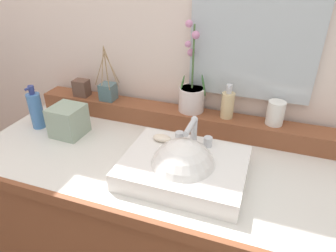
{
  "coord_description": "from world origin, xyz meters",
  "views": [
    {
      "loc": [
        0.37,
        -0.9,
        1.57
      ],
      "look_at": [
        0.05,
        -0.02,
        1.05
      ],
      "focal_mm": 32.43,
      "sensor_mm": 36.0,
      "label": 1
    }
  ],
  "objects_px": {
    "potted_plant": "(192,94)",
    "lotion_bottle": "(36,110)",
    "soap_dispenser": "(228,104)",
    "reed_diffuser": "(108,91)",
    "trinket_box": "(82,88)",
    "tissue_box": "(68,121)",
    "soap_bar": "(162,138)",
    "tumbler_cup": "(276,113)",
    "sink_basin": "(183,169)"
  },
  "relations": [
    {
      "from": "potted_plant",
      "to": "tissue_box",
      "type": "height_order",
      "value": "potted_plant"
    },
    {
      "from": "sink_basin",
      "to": "lotion_bottle",
      "type": "relative_size",
      "value": 2.13
    },
    {
      "from": "soap_bar",
      "to": "trinket_box",
      "type": "xyz_separation_m",
      "value": [
        -0.51,
        0.24,
        0.04
      ]
    },
    {
      "from": "reed_diffuser",
      "to": "trinket_box",
      "type": "height_order",
      "value": "reed_diffuser"
    },
    {
      "from": "potted_plant",
      "to": "sink_basin",
      "type": "bearing_deg",
      "value": -77.96
    },
    {
      "from": "potted_plant",
      "to": "lotion_bottle",
      "type": "xyz_separation_m",
      "value": [
        -0.65,
        -0.24,
        -0.07
      ]
    },
    {
      "from": "soap_dispenser",
      "to": "reed_diffuser",
      "type": "xyz_separation_m",
      "value": [
        -0.56,
        -0.01,
        -0.02
      ]
    },
    {
      "from": "soap_dispenser",
      "to": "lotion_bottle",
      "type": "relative_size",
      "value": 0.74
    },
    {
      "from": "tissue_box",
      "to": "soap_bar",
      "type": "bearing_deg",
      "value": -2.44
    },
    {
      "from": "reed_diffuser",
      "to": "lotion_bottle",
      "type": "xyz_separation_m",
      "value": [
        -0.25,
        -0.21,
        -0.04
      ]
    },
    {
      "from": "sink_basin",
      "to": "reed_diffuser",
      "type": "relative_size",
      "value": 1.65
    },
    {
      "from": "soap_bar",
      "to": "soap_dispenser",
      "type": "bearing_deg",
      "value": 51.29
    },
    {
      "from": "sink_basin",
      "to": "soap_dispenser",
      "type": "xyz_separation_m",
      "value": [
        0.08,
        0.35,
        0.11
      ]
    },
    {
      "from": "reed_diffuser",
      "to": "tissue_box",
      "type": "relative_size",
      "value": 1.97
    },
    {
      "from": "potted_plant",
      "to": "soap_dispenser",
      "type": "xyz_separation_m",
      "value": [
        0.16,
        -0.01,
        -0.02
      ]
    },
    {
      "from": "tumbler_cup",
      "to": "reed_diffuser",
      "type": "xyz_separation_m",
      "value": [
        -0.75,
        -0.01,
        -0.01
      ]
    },
    {
      "from": "tumbler_cup",
      "to": "lotion_bottle",
      "type": "relative_size",
      "value": 0.5
    },
    {
      "from": "potted_plant",
      "to": "tumbler_cup",
      "type": "xyz_separation_m",
      "value": [
        0.35,
        -0.01,
        -0.03
      ]
    },
    {
      "from": "reed_diffuser",
      "to": "soap_bar",
      "type": "bearing_deg",
      "value": -33.66
    },
    {
      "from": "sink_basin",
      "to": "potted_plant",
      "type": "height_order",
      "value": "potted_plant"
    },
    {
      "from": "potted_plant",
      "to": "reed_diffuser",
      "type": "xyz_separation_m",
      "value": [
        -0.4,
        -0.02,
        -0.03
      ]
    },
    {
      "from": "tissue_box",
      "to": "reed_diffuser",
      "type": "bearing_deg",
      "value": 71.34
    },
    {
      "from": "potted_plant",
      "to": "tissue_box",
      "type": "xyz_separation_m",
      "value": [
        -0.48,
        -0.24,
        -0.09
      ]
    },
    {
      "from": "lotion_bottle",
      "to": "trinket_box",
      "type": "bearing_deg",
      "value": 64.43
    },
    {
      "from": "soap_bar",
      "to": "tissue_box",
      "type": "xyz_separation_m",
      "value": [
        -0.44,
        0.02,
        -0.01
      ]
    },
    {
      "from": "trinket_box",
      "to": "tissue_box",
      "type": "height_order",
      "value": "trinket_box"
    },
    {
      "from": "reed_diffuser",
      "to": "lotion_bottle",
      "type": "height_order",
      "value": "reed_diffuser"
    },
    {
      "from": "potted_plant",
      "to": "lotion_bottle",
      "type": "bearing_deg",
      "value": -159.9
    },
    {
      "from": "sink_basin",
      "to": "tumbler_cup",
      "type": "distance_m",
      "value": 0.46
    },
    {
      "from": "sink_basin",
      "to": "reed_diffuser",
      "type": "distance_m",
      "value": 0.59
    },
    {
      "from": "potted_plant",
      "to": "lotion_bottle",
      "type": "height_order",
      "value": "potted_plant"
    },
    {
      "from": "soap_bar",
      "to": "sink_basin",
      "type": "bearing_deg",
      "value": -40.34
    },
    {
      "from": "reed_diffuser",
      "to": "soap_dispenser",
      "type": "bearing_deg",
      "value": 0.87
    },
    {
      "from": "soap_dispenser",
      "to": "lotion_bottle",
      "type": "distance_m",
      "value": 0.84
    },
    {
      "from": "tumbler_cup",
      "to": "lotion_bottle",
      "type": "distance_m",
      "value": 1.03
    },
    {
      "from": "trinket_box",
      "to": "lotion_bottle",
      "type": "xyz_separation_m",
      "value": [
        -0.1,
        -0.21,
        -0.04
      ]
    },
    {
      "from": "reed_diffuser",
      "to": "lotion_bottle",
      "type": "relative_size",
      "value": 1.29
    },
    {
      "from": "reed_diffuser",
      "to": "tissue_box",
      "type": "distance_m",
      "value": 0.24
    },
    {
      "from": "trinket_box",
      "to": "soap_bar",
      "type": "bearing_deg",
      "value": -26.68
    },
    {
      "from": "potted_plant",
      "to": "reed_diffuser",
      "type": "distance_m",
      "value": 0.4
    },
    {
      "from": "sink_basin",
      "to": "lotion_bottle",
      "type": "height_order",
      "value": "lotion_bottle"
    },
    {
      "from": "soap_bar",
      "to": "lotion_bottle",
      "type": "height_order",
      "value": "lotion_bottle"
    },
    {
      "from": "tumbler_cup",
      "to": "reed_diffuser",
      "type": "bearing_deg",
      "value": -178.95
    },
    {
      "from": "soap_bar",
      "to": "tumbler_cup",
      "type": "distance_m",
      "value": 0.47
    },
    {
      "from": "tumbler_cup",
      "to": "sink_basin",
      "type": "bearing_deg",
      "value": -127.97
    },
    {
      "from": "reed_diffuser",
      "to": "sink_basin",
      "type": "bearing_deg",
      "value": -35.4
    },
    {
      "from": "soap_dispenser",
      "to": "tumbler_cup",
      "type": "xyz_separation_m",
      "value": [
        0.19,
        0.01,
        -0.01
      ]
    },
    {
      "from": "tumbler_cup",
      "to": "trinket_box",
      "type": "bearing_deg",
      "value": -178.91
    },
    {
      "from": "soap_bar",
      "to": "potted_plant",
      "type": "bearing_deg",
      "value": 81.46
    },
    {
      "from": "tumbler_cup",
      "to": "soap_dispenser",
      "type": "bearing_deg",
      "value": -178.42
    }
  ]
}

